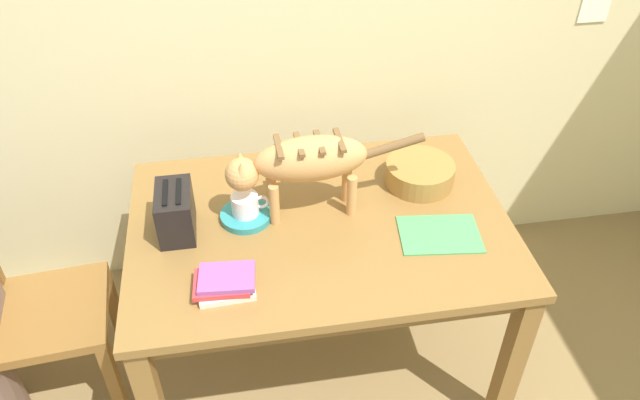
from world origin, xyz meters
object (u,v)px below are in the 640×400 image
object	(u,v)px
saucer_bowl	(246,216)
book_stack	(225,283)
cat	(303,163)
dining_table	(320,239)
coffee_mug	(246,204)
magazine	(440,234)
wooden_chair_near	(35,311)
toaster	(176,212)
wicker_basket	(420,173)

from	to	relation	value
saucer_bowl	book_stack	world-z (taller)	book_stack
cat	saucer_bowl	size ratio (longest dim) A/B	3.80
dining_table	coffee_mug	distance (m)	0.30
magazine	wooden_chair_near	distance (m)	1.49
coffee_mug	magazine	world-z (taller)	coffee_mug
magazine	wooden_chair_near	world-z (taller)	wooden_chair_near
coffee_mug	book_stack	size ratio (longest dim) A/B	0.68
saucer_bowl	wooden_chair_near	distance (m)	0.86
cat	saucer_bowl	xyz separation A→B (m)	(-0.21, -0.00, -0.20)
book_stack	wooden_chair_near	world-z (taller)	wooden_chair_near
cat	toaster	bearing A→B (deg)	92.74
book_stack	wooden_chair_near	xyz separation A→B (m)	(-0.71, 0.28, -0.32)
wicker_basket	dining_table	bearing A→B (deg)	-158.06
dining_table	toaster	distance (m)	0.53
toaster	wooden_chair_near	size ratio (longest dim) A/B	0.22
saucer_bowl	book_stack	size ratio (longest dim) A/B	0.91
cat	toaster	distance (m)	0.47
magazine	book_stack	size ratio (longest dim) A/B	1.39
cat	magazine	distance (m)	0.54
magazine	wicker_basket	bearing A→B (deg)	94.21
dining_table	wooden_chair_near	xyz separation A→B (m)	(-1.06, 0.01, -0.21)
magazine	toaster	bearing A→B (deg)	175.99
wicker_basket	wooden_chair_near	bearing A→B (deg)	-173.92
wooden_chair_near	cat	bearing A→B (deg)	88.41
saucer_bowl	magazine	bearing A→B (deg)	-16.69
wicker_basket	wooden_chair_near	distance (m)	1.52
coffee_mug	book_stack	xyz separation A→B (m)	(-0.09, -0.33, -0.04)
wicker_basket	cat	bearing A→B (deg)	-167.77
dining_table	saucer_bowl	world-z (taller)	saucer_bowl
dining_table	magazine	world-z (taller)	magazine
coffee_mug	wicker_basket	size ratio (longest dim) A/B	0.52
book_stack	toaster	distance (m)	0.35
dining_table	wicker_basket	distance (m)	0.46
wooden_chair_near	book_stack	bearing A→B (deg)	63.62
book_stack	wicker_basket	xyz separation A→B (m)	(0.76, 0.44, 0.02)
saucer_bowl	coffee_mug	bearing A→B (deg)	0.00
coffee_mug	saucer_bowl	bearing A→B (deg)	180.00
cat	wicker_basket	world-z (taller)	cat
wicker_basket	toaster	bearing A→B (deg)	-171.73
cat	book_stack	distance (m)	0.49
magazine	dining_table	bearing A→B (deg)	167.96
saucer_bowl	coffee_mug	distance (m)	0.05
saucer_bowl	coffee_mug	world-z (taller)	coffee_mug
toaster	wicker_basket	bearing A→B (deg)	8.27
dining_table	magazine	bearing A→B (deg)	-18.79
magazine	toaster	world-z (taller)	toaster
saucer_bowl	toaster	world-z (taller)	toaster
cat	saucer_bowl	bearing A→B (deg)	90.00
dining_table	wooden_chair_near	bearing A→B (deg)	179.49
saucer_bowl	magazine	size ratio (longest dim) A/B	0.66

